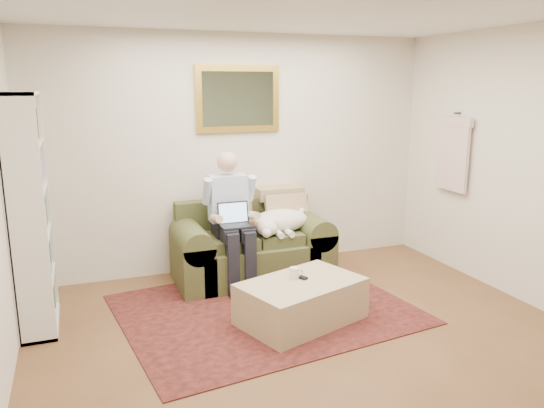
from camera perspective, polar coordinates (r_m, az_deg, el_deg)
room_shell at (r=3.96m, az=5.53°, el=1.72°), size 4.51×5.00×2.61m
rug at (r=5.04m, az=-0.75°, el=-11.23°), size 2.79×2.35×0.01m
sofa at (r=5.74m, az=-2.21°, el=-5.22°), size 1.64×0.84×0.99m
seated_man at (r=5.42m, az=-4.22°, el=-1.85°), size 0.54×0.77×1.38m
laptop at (r=5.35m, az=-4.03°, el=-1.66°), size 0.32×0.25×0.23m
sleeping_dog at (r=5.67m, az=0.86°, el=-1.82°), size 0.68×0.43×0.25m
ottoman at (r=4.74m, az=3.15°, el=-10.43°), size 1.20×0.96×0.38m
coffee_mug at (r=4.71m, az=2.41°, el=-7.43°), size 0.08×0.08×0.10m
tv_remote at (r=4.75m, az=3.04°, el=-7.81°), size 0.10×0.16×0.02m
bookshelf at (r=4.87m, az=-24.56°, el=-0.93°), size 0.28×0.80×2.00m
wall_mirror at (r=5.87m, az=-3.68°, el=11.22°), size 0.94×0.04×0.72m
hanging_shirt at (r=6.18m, az=18.91°, el=5.53°), size 0.06×0.52×0.90m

